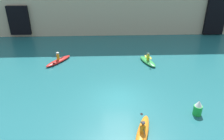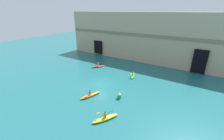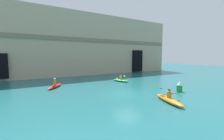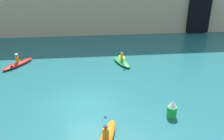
% 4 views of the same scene
% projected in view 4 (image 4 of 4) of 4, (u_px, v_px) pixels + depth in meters
% --- Properties ---
extents(ground_plane, '(120.00, 120.00, 0.00)m').
position_uv_depth(ground_plane, '(83.00, 102.00, 16.74)').
color(ground_plane, '#1E6066').
extents(kayak_red, '(2.53, 3.21, 1.13)m').
position_uv_depth(kayak_red, '(18.00, 64.00, 22.34)').
color(kayak_red, red).
rests_on(kayak_red, ground).
extents(kayak_green, '(1.70, 2.92, 1.10)m').
position_uv_depth(kayak_green, '(122.00, 62.00, 22.75)').
color(kayak_green, green).
rests_on(kayak_green, ground).
extents(kayak_orange, '(1.75, 3.62, 1.11)m').
position_uv_depth(kayak_orange, '(106.00, 140.00, 12.89)').
color(kayak_orange, orange).
rests_on(kayak_orange, ground).
extents(marker_buoy, '(0.60, 0.60, 1.14)m').
position_uv_depth(marker_buoy, '(172.00, 110.00, 14.96)').
color(marker_buoy, green).
rests_on(marker_buoy, ground).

